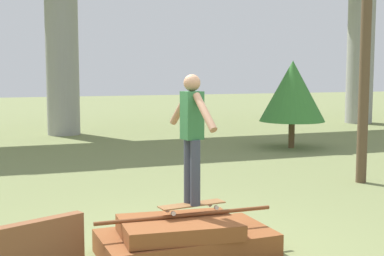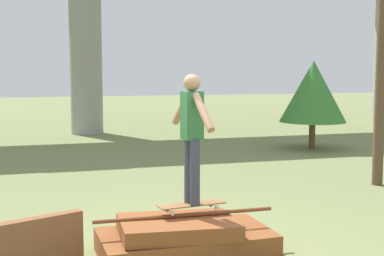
% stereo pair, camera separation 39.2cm
% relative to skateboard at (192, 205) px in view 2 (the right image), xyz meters
% --- Properties ---
extents(ground_plane, '(80.00, 80.00, 0.00)m').
position_rel_skateboard_xyz_m(ground_plane, '(-0.10, -0.07, -0.57)').
color(ground_plane, olive).
extents(scrap_pile, '(2.19, 1.14, 0.50)m').
position_rel_skateboard_xyz_m(scrap_pile, '(-0.13, -0.09, -0.38)').
color(scrap_pile, brown).
rests_on(scrap_pile, ground_plane).
extents(scrap_plank_loose, '(1.23, 0.62, 0.60)m').
position_rel_skateboard_xyz_m(scrap_plank_loose, '(-1.91, -0.19, -0.27)').
color(scrap_plank_loose, brown).
rests_on(scrap_plank_loose, ground_plane).
extents(skateboard, '(0.85, 0.31, 0.09)m').
position_rel_skateboard_xyz_m(skateboard, '(0.00, 0.00, 0.00)').
color(skateboard, brown).
rests_on(skateboard, scrap_pile).
extents(skater, '(0.25, 1.09, 1.56)m').
position_rel_skateboard_xyz_m(skater, '(0.00, 0.00, 0.91)').
color(skater, '#383D4C').
rests_on(skater, skateboard).
extents(tree_behind_left, '(1.84, 1.84, 2.47)m').
position_rel_skateboard_xyz_m(tree_behind_left, '(5.62, 7.27, 1.03)').
color(tree_behind_left, brown).
rests_on(tree_behind_left, ground_plane).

